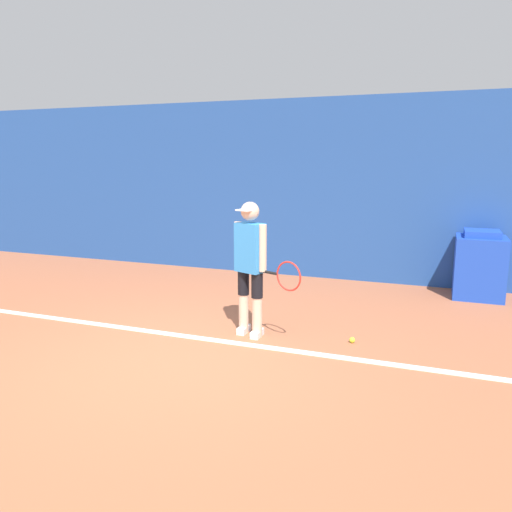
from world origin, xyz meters
The scene contains 6 objects.
ground_plane centered at (0.00, 0.00, 0.00)m, with size 24.00×24.00×0.00m, color #B76642.
back_wall centered at (0.00, 4.32, 1.58)m, with size 24.00×0.10×3.17m.
court_baseline centered at (0.00, 0.67, 0.01)m, with size 21.60×0.10×0.01m.
tennis_player centered at (0.47, 1.01, 0.90)m, with size 0.94×0.44×1.62m.
tennis_ball centered at (1.68, 1.17, 0.03)m, with size 0.07×0.07×0.07m.
covered_chair centered at (3.16, 3.85, 0.50)m, with size 0.73×0.74×1.05m.
Camera 1 is at (2.56, -4.41, 2.11)m, focal length 35.00 mm.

